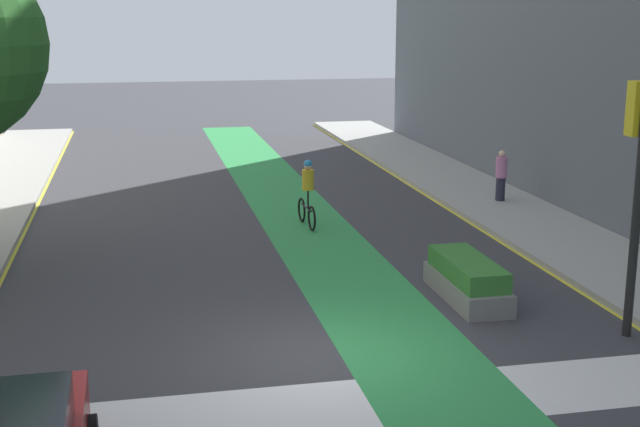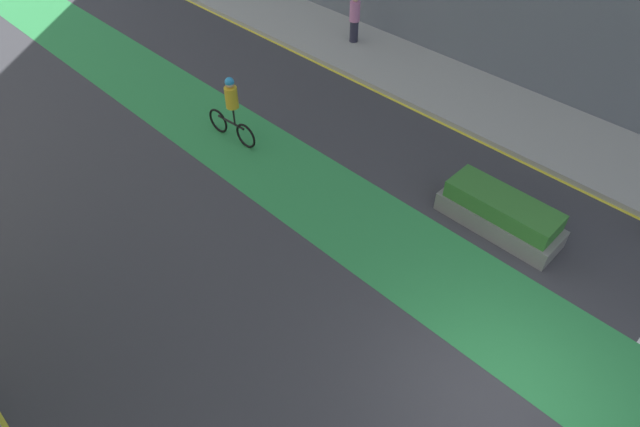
# 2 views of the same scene
# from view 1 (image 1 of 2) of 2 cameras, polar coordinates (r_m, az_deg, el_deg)

# --- Properties ---
(ground_plane) EXTENTS (120.00, 120.00, 0.00)m
(ground_plane) POSITION_cam_1_polar(r_m,az_deg,el_deg) (14.97, 0.19, -9.28)
(ground_plane) COLOR #38383D
(bike_lane_paint) EXTENTS (2.40, 60.00, 0.01)m
(bike_lane_paint) POSITION_cam_1_polar(r_m,az_deg,el_deg) (15.33, 5.69, -8.78)
(bike_lane_paint) COLOR #2D8C47
(bike_lane_paint) RESTS_ON ground_plane
(crosswalk_band) EXTENTS (12.00, 1.80, 0.01)m
(crosswalk_band) POSITION_cam_1_polar(r_m,az_deg,el_deg) (13.19, 2.06, -12.51)
(crosswalk_band) COLOR silver
(crosswalk_band) RESTS_ON ground_plane
(curb_stripe_right) EXTENTS (0.16, 60.00, 0.01)m
(curb_stripe_right) POSITION_cam_1_polar(r_m,az_deg,el_deg) (17.18, 20.31, -7.10)
(curb_stripe_right) COLOR yellow
(curb_stripe_right) RESTS_ON ground_plane
(traffic_signal_near_right) EXTENTS (0.35, 0.52, 4.55)m
(traffic_signal_near_right) POSITION_cam_1_polar(r_m,az_deg,el_deg) (16.06, 20.14, 3.27)
(traffic_signal_near_right) COLOR black
(traffic_signal_near_right) RESTS_ON ground_plane
(cyclist_in_lane) EXTENTS (0.32, 1.73, 1.86)m
(cyclist_in_lane) POSITION_cam_1_polar(r_m,az_deg,el_deg) (23.33, -0.84, 1.43)
(cyclist_in_lane) COLOR black
(cyclist_in_lane) RESTS_ON ground_plane
(pedestrian_sidewalk_right_a) EXTENTS (0.34, 0.34, 1.53)m
(pedestrian_sidewalk_right_a) POSITION_cam_1_polar(r_m,az_deg,el_deg) (26.55, 11.81, 2.47)
(pedestrian_sidewalk_right_a) COLOR #262638
(pedestrian_sidewalk_right_a) RESTS_ON sidewalk_right
(median_planter) EXTENTS (0.96, 2.68, 0.85)m
(median_planter) POSITION_cam_1_polar(r_m,az_deg,el_deg) (17.86, 9.66, -4.33)
(median_planter) COLOR slate
(median_planter) RESTS_ON ground_plane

